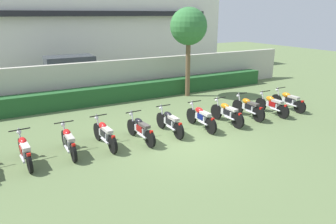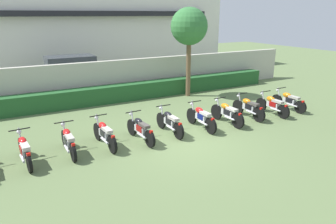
% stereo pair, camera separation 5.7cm
% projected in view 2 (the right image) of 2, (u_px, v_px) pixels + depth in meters
% --- Properties ---
extents(ground, '(60.00, 60.00, 0.00)m').
position_uv_depth(ground, '(185.00, 142.00, 10.77)').
color(ground, '#607547').
extents(building, '(23.74, 6.50, 8.00)m').
position_uv_depth(building, '(69.00, 17.00, 23.56)').
color(building, white).
rests_on(building, ground).
extents(compound_wall, '(22.55, 0.30, 1.96)m').
position_uv_depth(compound_wall, '(116.00, 79.00, 16.17)').
color(compound_wall, '#BCB7A8').
rests_on(compound_wall, ground).
extents(hedge_row, '(18.04, 0.70, 0.83)m').
position_uv_depth(hedge_row, '(121.00, 93.00, 15.75)').
color(hedge_row, '#235628').
rests_on(hedge_row, ground).
extents(parked_car, '(4.51, 2.10, 1.89)m').
position_uv_depth(parked_car, '(74.00, 72.00, 18.45)').
color(parked_car, silver).
rests_on(parked_car, ground).
extents(tree_near_inspector, '(1.89, 1.89, 4.57)m').
position_uv_depth(tree_near_inspector, '(189.00, 27.00, 15.77)').
color(tree_near_inspector, brown).
rests_on(tree_near_inspector, ground).
extents(motorcycle_in_row_1, '(0.60, 1.83, 0.95)m').
position_uv_depth(motorcycle_in_row_1, '(24.00, 150.00, 9.08)').
color(motorcycle_in_row_1, black).
rests_on(motorcycle_in_row_1, ground).
extents(motorcycle_in_row_2, '(0.60, 1.80, 0.95)m').
position_uv_depth(motorcycle_in_row_2, '(68.00, 141.00, 9.72)').
color(motorcycle_in_row_2, black).
rests_on(motorcycle_in_row_2, ground).
extents(motorcycle_in_row_3, '(0.60, 1.91, 0.96)m').
position_uv_depth(motorcycle_in_row_3, '(104.00, 133.00, 10.29)').
color(motorcycle_in_row_3, black).
rests_on(motorcycle_in_row_3, ground).
extents(motorcycle_in_row_4, '(0.60, 1.91, 0.95)m').
position_uv_depth(motorcycle_in_row_4, '(140.00, 129.00, 10.73)').
color(motorcycle_in_row_4, black).
rests_on(motorcycle_in_row_4, ground).
extents(motorcycle_in_row_5, '(0.60, 1.90, 0.96)m').
position_uv_depth(motorcycle_in_row_5, '(170.00, 122.00, 11.41)').
color(motorcycle_in_row_5, black).
rests_on(motorcycle_in_row_5, ground).
extents(motorcycle_in_row_6, '(0.60, 1.93, 0.97)m').
position_uv_depth(motorcycle_in_row_6, '(201.00, 117.00, 11.90)').
color(motorcycle_in_row_6, black).
rests_on(motorcycle_in_row_6, ground).
extents(motorcycle_in_row_7, '(0.60, 1.93, 0.98)m').
position_uv_depth(motorcycle_in_row_7, '(227.00, 113.00, 12.43)').
color(motorcycle_in_row_7, black).
rests_on(motorcycle_in_row_7, ground).
extents(motorcycle_in_row_8, '(0.60, 1.88, 0.98)m').
position_uv_depth(motorcycle_in_row_8, '(248.00, 107.00, 13.13)').
color(motorcycle_in_row_8, black).
rests_on(motorcycle_in_row_8, ground).
extents(motorcycle_in_row_9, '(0.60, 1.88, 0.96)m').
position_uv_depth(motorcycle_in_row_9, '(272.00, 105.00, 13.56)').
color(motorcycle_in_row_9, black).
rests_on(motorcycle_in_row_9, ground).
extents(motorcycle_in_row_10, '(0.60, 1.89, 0.95)m').
position_uv_depth(motorcycle_in_row_10, '(289.00, 101.00, 14.23)').
color(motorcycle_in_row_10, black).
rests_on(motorcycle_in_row_10, ground).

